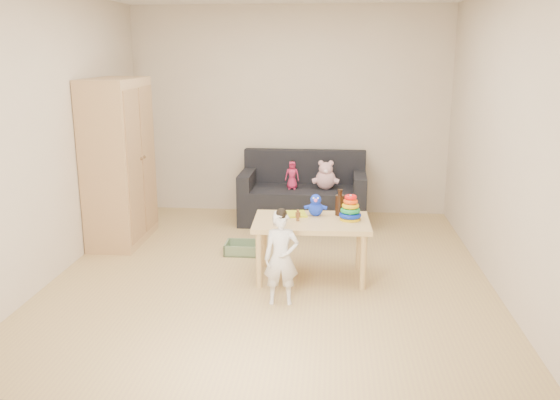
# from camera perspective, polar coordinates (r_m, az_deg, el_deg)

# --- Properties ---
(room) EXTENTS (4.50, 4.50, 4.50)m
(room) POSITION_cam_1_polar(r_m,az_deg,el_deg) (5.35, -0.77, 6.11)
(room) COLOR tan
(room) RESTS_ON ground
(wardrobe) EXTENTS (0.49, 0.98, 1.77)m
(wardrobe) POSITION_cam_1_polar(r_m,az_deg,el_deg) (6.62, -15.24, 3.56)
(wardrobe) COLOR tan
(wardrobe) RESTS_ON ground
(sofa) EXTENTS (1.53, 0.78, 0.43)m
(sofa) POSITION_cam_1_polar(r_m,az_deg,el_deg) (7.26, 2.21, -0.46)
(sofa) COLOR black
(sofa) RESTS_ON ground
(play_table) EXTENTS (1.07, 0.69, 0.55)m
(play_table) POSITION_cam_1_polar(r_m,az_deg,el_deg) (5.48, 3.01, -4.71)
(play_table) COLOR tan
(play_table) RESTS_ON ground
(storage_bin) EXTENTS (0.38, 0.29, 0.12)m
(storage_bin) POSITION_cam_1_polar(r_m,az_deg,el_deg) (6.19, -3.49, -4.62)
(storage_bin) COLOR #657F5C
(storage_bin) RESTS_ON ground
(toddler) EXTENTS (0.30, 0.22, 0.78)m
(toddler) POSITION_cam_1_polar(r_m,az_deg,el_deg) (4.89, 0.13, -5.70)
(toddler) COLOR silver
(toddler) RESTS_ON ground
(pink_bear) EXTENTS (0.27, 0.23, 0.29)m
(pink_bear) POSITION_cam_1_polar(r_m,az_deg,el_deg) (7.14, 4.42, 2.22)
(pink_bear) COLOR #D79EA8
(pink_bear) RESTS_ON sofa
(doll) EXTENTS (0.17, 0.11, 0.33)m
(doll) POSITION_cam_1_polar(r_m,az_deg,el_deg) (7.11, 1.17, 2.37)
(doll) COLOR #BA234E
(doll) RESTS_ON sofa
(ring_stacker) EXTENTS (0.21, 0.21, 0.23)m
(ring_stacker) POSITION_cam_1_polar(r_m,az_deg,el_deg) (5.41, 6.78, -0.96)
(ring_stacker) COLOR gold
(ring_stacker) RESTS_ON play_table
(brown_bottle) EXTENTS (0.09, 0.09, 0.25)m
(brown_bottle) POSITION_cam_1_polar(r_m,az_deg,el_deg) (5.55, 5.77, -0.41)
(brown_bottle) COLOR black
(brown_bottle) RESTS_ON play_table
(blue_plush) EXTENTS (0.18, 0.15, 0.21)m
(blue_plush) POSITION_cam_1_polar(r_m,az_deg,el_deg) (5.52, 3.46, -0.45)
(blue_plush) COLOR #1A39EA
(blue_plush) RESTS_ON play_table
(wooden_figure) EXTENTS (0.05, 0.04, 0.11)m
(wooden_figure) POSITION_cam_1_polar(r_m,az_deg,el_deg) (5.35, 1.74, -1.46)
(wooden_figure) COLOR brown
(wooden_figure) RESTS_ON play_table
(yellow_book) EXTENTS (0.26, 0.26, 0.02)m
(yellow_book) POSITION_cam_1_polar(r_m,az_deg,el_deg) (5.56, 1.40, -1.36)
(yellow_book) COLOR yellow
(yellow_book) RESTS_ON play_table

